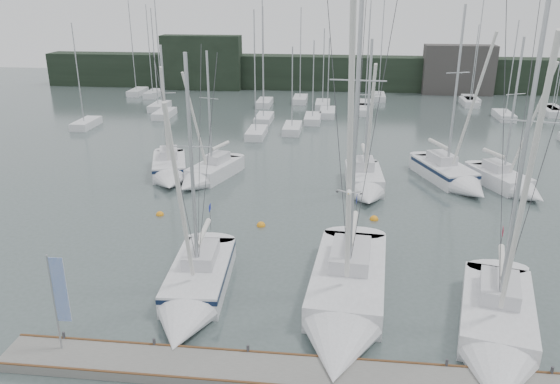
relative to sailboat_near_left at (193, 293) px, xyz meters
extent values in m
plane|color=#465552|center=(5.37, 0.11, -0.57)|extent=(160.00, 160.00, 0.00)
cube|color=#62625E|center=(5.37, -4.89, -0.37)|extent=(24.00, 2.00, 0.40)
cube|color=black|center=(5.37, 62.11, 1.93)|extent=(90.00, 4.00, 5.00)
cube|color=black|center=(-14.63, 60.11, 3.43)|extent=(12.00, 3.00, 8.00)
cube|color=#3C3937|center=(23.37, 60.11, 2.93)|extent=(10.00, 3.00, 7.00)
cube|color=silver|center=(5.10, 43.13, -0.22)|extent=(1.80, 4.50, 0.90)
cylinder|color=#ABAEB3|center=(5.10, 42.63, 4.42)|extent=(0.12, 0.12, 8.38)
cube|color=silver|center=(-14.37, 40.22, -0.22)|extent=(1.80, 4.50, 0.90)
cylinder|color=#ABAEB3|center=(-14.37, 39.72, 6.53)|extent=(0.12, 0.12, 12.61)
cube|color=silver|center=(-16.36, 44.41, -0.22)|extent=(1.80, 4.50, 0.90)
cylinder|color=#ABAEB3|center=(-16.36, 43.91, 6.00)|extent=(0.12, 0.12, 11.55)
cube|color=silver|center=(1.14, 51.18, -0.22)|extent=(1.80, 4.50, 0.90)
cylinder|color=#ABAEB3|center=(1.14, 50.68, 5.99)|extent=(0.12, 0.12, 11.54)
cube|color=silver|center=(25.96, 43.83, -0.22)|extent=(1.80, 4.50, 0.90)
cylinder|color=#ABAEB3|center=(25.96, 43.33, 5.46)|extent=(0.12, 0.12, 10.46)
cube|color=silver|center=(4.32, 47.96, -0.22)|extent=(1.80, 4.50, 0.90)
cylinder|color=#ABAEB3|center=(4.32, 47.46, 4.80)|extent=(0.12, 0.12, 9.16)
cube|color=silver|center=(3.51, 39.64, -0.22)|extent=(1.80, 4.50, 0.90)
cylinder|color=#ABAEB3|center=(3.51, 39.14, 4.43)|extent=(0.12, 0.12, 8.42)
cube|color=silver|center=(-22.91, 54.28, -0.22)|extent=(1.80, 4.50, 0.90)
cylinder|color=#ABAEB3|center=(-22.91, 53.78, 6.35)|extent=(0.12, 0.12, 12.24)
cube|color=silver|center=(-3.37, 48.29, -0.22)|extent=(1.80, 4.50, 0.90)
cylinder|color=#ABAEB3|center=(-3.37, 47.79, 6.07)|extent=(0.12, 0.12, 11.70)
cube|color=silver|center=(-1.91, 32.22, -0.22)|extent=(1.80, 4.50, 0.90)
cylinder|color=#ABAEB3|center=(-1.91, 31.72, 6.15)|extent=(0.12, 0.12, 11.86)
cube|color=silver|center=(24.13, 53.54, -0.22)|extent=(1.80, 4.50, 0.90)
cylinder|color=#ABAEB3|center=(24.13, 53.04, 6.88)|extent=(0.12, 0.12, 13.31)
cube|color=silver|center=(-2.10, 39.06, -0.22)|extent=(1.80, 4.50, 0.90)
cylinder|color=#ABAEB3|center=(-2.10, 38.56, 7.22)|extent=(0.12, 0.12, 14.00)
cube|color=silver|center=(1.61, 34.65, -0.22)|extent=(1.80, 4.50, 0.90)
cylinder|color=#ABAEB3|center=(1.61, 34.15, 4.33)|extent=(0.12, 0.12, 8.21)
cube|color=silver|center=(-20.07, 53.15, -0.22)|extent=(1.80, 4.50, 0.90)
cylinder|color=#ABAEB3|center=(-20.07, 52.65, 6.11)|extent=(0.12, 0.12, 11.77)
cube|color=silver|center=(23.52, 51.76, -0.22)|extent=(1.80, 4.50, 0.90)
cylinder|color=#ABAEB3|center=(23.52, 51.26, 4.99)|extent=(0.12, 0.12, 9.53)
cube|color=silver|center=(11.79, 54.41, -0.22)|extent=(1.80, 4.50, 0.90)
cylinder|color=#ABAEB3|center=(11.79, 53.91, 7.19)|extent=(0.12, 0.12, 13.94)
cube|color=silver|center=(9.65, 45.21, -0.22)|extent=(1.80, 4.50, 0.90)
cylinder|color=#ABAEB3|center=(9.65, 44.71, 5.98)|extent=(0.12, 0.12, 11.50)
cube|color=silver|center=(9.81, 48.42, -0.22)|extent=(1.80, 4.50, 0.90)
cylinder|color=#ABAEB3|center=(9.81, 47.92, 6.44)|extent=(0.12, 0.12, 12.42)
cube|color=silver|center=(32.20, 46.86, -0.22)|extent=(1.80, 4.50, 0.90)
cylinder|color=#ABAEB3|center=(32.20, 46.36, 4.79)|extent=(0.12, 0.12, 9.13)
cube|color=silver|center=(32.91, 47.99, -0.22)|extent=(1.80, 4.50, 0.90)
cube|color=silver|center=(-21.45, 34.28, -0.22)|extent=(1.80, 4.50, 0.90)
cylinder|color=#ABAEB3|center=(-21.45, 33.78, 5.42)|extent=(0.12, 0.12, 10.38)
cube|color=silver|center=(-0.11, 1.80, -0.13)|extent=(3.24, 6.72, 1.47)
cone|color=silver|center=(0.18, -2.88, -0.13)|extent=(3.01, 2.98, 2.84)
cube|color=silver|center=(-0.14, 2.29, 0.94)|extent=(1.72, 2.72, 0.69)
cylinder|color=#ABAEB3|center=(-0.08, 1.33, 5.95)|extent=(0.18, 0.18, 10.69)
cylinder|color=silver|center=(-0.19, 3.11, 1.82)|extent=(0.47, 3.22, 0.27)
cube|color=#0E1B36|center=(-0.11, 1.80, 0.36)|extent=(3.26, 6.74, 0.24)
cube|color=navy|center=(-0.33, 5.27, 2.36)|extent=(0.05, 0.53, 0.35)
cube|color=silver|center=(7.52, 2.20, -0.08)|extent=(4.19, 8.67, 1.66)
cone|color=silver|center=(7.05, -3.80, -0.08)|extent=(3.81, 3.88, 3.53)
cube|color=silver|center=(7.57, 2.75, 1.14)|extent=(2.20, 3.51, 0.77)
cylinder|color=#ABAEB3|center=(7.48, 1.60, 8.59)|extent=(0.20, 0.20, 15.69)
cylinder|color=silver|center=(7.66, 3.88, 2.13)|extent=(0.63, 4.13, 0.31)
cube|color=navy|center=(7.88, 6.62, 2.74)|extent=(0.07, 0.60, 0.40)
cube|color=silver|center=(14.25, -0.07, -0.11)|extent=(4.57, 7.38, 1.54)
cone|color=silver|center=(13.12, -4.84, -0.11)|extent=(3.68, 3.57, 3.09)
cube|color=silver|center=(14.36, 0.43, 1.02)|extent=(2.28, 3.06, 0.72)
cylinder|color=#ABAEB3|center=(14.13, -0.55, 7.63)|extent=(0.19, 0.19, 13.94)
cylinder|color=silver|center=(14.56, 1.26, 1.95)|extent=(1.05, 3.33, 0.29)
cube|color=maroon|center=(15.08, 3.47, 2.51)|extent=(0.15, 0.55, 0.37)
cube|color=silver|center=(-7.27, 19.52, -0.10)|extent=(4.10, 6.00, 1.57)
cone|color=silver|center=(-6.13, 15.78, -0.10)|extent=(3.18, 3.01, 2.61)
cube|color=silver|center=(-7.43, 20.01, 1.04)|extent=(2.02, 2.52, 0.73)
cylinder|color=#ABAEB3|center=(-7.16, 19.14, 5.28)|extent=(0.19, 0.19, 9.20)
cylinder|color=silver|center=(-7.60, 20.56, 1.98)|extent=(1.06, 2.64, 0.29)
cube|color=#0E1B36|center=(-7.27, 19.52, 0.42)|extent=(4.13, 6.03, 0.26)
cube|color=silver|center=(-3.32, 19.01, -0.14)|extent=(3.95, 5.69, 1.46)
cone|color=silver|center=(-4.50, 15.50, -0.14)|extent=(3.01, 2.88, 2.43)
cube|color=silver|center=(-3.17, 19.47, 0.93)|extent=(1.93, 2.39, 0.68)
cylinder|color=#ABAEB3|center=(-3.44, 18.65, 5.07)|extent=(0.17, 0.17, 8.96)
cylinder|color=silver|center=(-2.99, 19.99, 1.80)|extent=(1.06, 2.49, 0.27)
cube|color=silver|center=(8.73, 17.97, -0.08)|extent=(2.91, 5.38, 1.66)
cone|color=silver|center=(8.91, 14.22, -0.08)|extent=(2.77, 2.38, 2.66)
cube|color=silver|center=(8.70, 18.52, 1.15)|extent=(1.56, 2.17, 0.78)
cylinder|color=#ABAEB3|center=(8.75, 17.60, 5.68)|extent=(0.20, 0.20, 9.85)
cylinder|color=silver|center=(8.68, 19.02, 2.14)|extent=(0.43, 2.58, 0.31)
cube|color=silver|center=(15.22, 20.58, -0.10)|extent=(4.72, 6.66, 1.59)
cone|color=silver|center=(16.75, 16.51, -0.10)|extent=(3.50, 3.41, 2.75)
cube|color=silver|center=(15.03, 21.07, 1.07)|extent=(2.27, 2.81, 0.74)
cylinder|color=#ABAEB3|center=(15.37, 20.17, 6.79)|extent=(0.19, 0.19, 12.18)
cylinder|color=silver|center=(14.79, 21.72, 2.02)|extent=(1.32, 2.89, 0.30)
cube|color=#0E1B36|center=(15.22, 20.58, 0.43)|extent=(4.75, 6.69, 0.26)
cube|color=silver|center=(19.28, 19.40, -0.14)|extent=(4.30, 5.60, 1.45)
cone|color=silver|center=(20.78, 16.12, -0.14)|extent=(3.09, 2.97, 2.41)
cube|color=silver|center=(19.08, 19.84, 0.92)|extent=(2.05, 2.39, 0.67)
cylinder|color=#ABAEB3|center=(19.43, 19.07, 5.66)|extent=(0.17, 0.17, 10.15)
cylinder|color=silver|center=(18.86, 20.32, 1.79)|extent=(1.27, 2.36, 0.27)
sphere|color=orange|center=(1.90, 9.63, -0.57)|extent=(0.58, 0.58, 0.58)
sphere|color=orange|center=(9.26, 11.50, -0.57)|extent=(0.58, 0.58, 0.58)
sphere|color=orange|center=(-5.22, 10.65, -0.57)|extent=(0.53, 0.53, 0.53)
cylinder|color=#ABAEB3|center=(-4.39, -4.61, 1.99)|extent=(0.08, 0.08, 4.33)
cube|color=blue|center=(-4.06, -4.60, 2.61)|extent=(0.58, 0.05, 2.89)
ellipsoid|color=white|center=(7.25, -1.74, 6.21)|extent=(0.26, 0.45, 0.19)
cube|color=gray|center=(6.99, -1.71, 6.23)|extent=(0.44, 0.19, 0.11)
cube|color=gray|center=(7.52, -1.78, 6.23)|extent=(0.44, 0.19, 0.11)
camera|label=1|loc=(6.83, -22.48, 13.87)|focal=35.00mm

